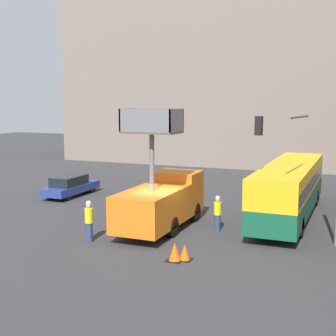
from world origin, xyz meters
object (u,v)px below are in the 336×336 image
Objects in this scene: city_bus at (290,186)px; road_worker_near_truck at (89,221)px; utility_truck at (161,200)px; traffic_cone_mid_road at (175,252)px; traffic_light_pole at (309,153)px; road_worker_directing at (218,213)px; parked_car_curbside at (71,186)px; traffic_cone_near_truck at (185,253)px.

city_bus reaches higher than road_worker_near_truck.
utility_truck is 5.01m from traffic_cone_mid_road.
utility_truck is at bearing 119.82° from traffic_cone_mid_road.
utility_truck is 3.45× the size of road_worker_near_truck.
traffic_light_pole is 3.14× the size of road_worker_near_truck.
road_worker_directing is at bearing 154.52° from city_bus.
utility_truck reaches higher than road_worker_directing.
city_bus is 6.82× the size of road_worker_directing.
road_worker_near_truck is 4.77m from traffic_cone_mid_road.
parked_car_curbside is (-9.10, 5.31, -0.80)m from utility_truck.
city_bus is 2.02× the size of traffic_light_pole.
city_bus is at bearing -100.05° from road_worker_directing.
road_worker_directing is (4.94, 4.03, -0.08)m from road_worker_near_truck.
city_bus is at bearing 72.12° from traffic_cone_near_truck.
road_worker_directing is (-4.28, 0.18, -3.22)m from traffic_light_pole.
traffic_cone_mid_road is (2.42, -4.23, -1.16)m from utility_truck.
road_worker_near_truck is (-9.21, -3.85, -3.14)m from traffic_light_pole.
traffic_cone_near_truck is (0.04, -4.74, -0.58)m from road_worker_directing.
traffic_cone_mid_road is (-3.20, -9.11, -1.42)m from city_bus.
utility_truck is 10.57m from parked_car_curbside.
traffic_light_pole reaches higher than city_bus.
road_worker_near_truck is at bearing 171.86° from traffic_cone_near_truck.
road_worker_near_truck reaches higher than traffic_cone_near_truck.
traffic_cone_near_truck is 0.42m from traffic_cone_mid_road.
road_worker_near_truck is at bearing 145.75° from city_bus.
traffic_light_pole reaches higher than road_worker_near_truck.
traffic_light_pole is 1.28× the size of parked_car_curbside.
road_worker_directing is at bearing -12.68° from road_worker_near_truck.
traffic_light_pole is 7.29m from traffic_cone_near_truck.
road_worker_directing reaches higher than parked_car_curbside.
road_worker_directing is 12.67m from parked_car_curbside.
utility_truck reaches higher than road_worker_near_truck.
utility_truck reaches higher than traffic_cone_near_truck.
traffic_cone_near_truck is (4.97, -0.71, -0.66)m from road_worker_near_truck.
road_worker_directing is 5.02m from traffic_cone_mid_road.
road_worker_near_truck is at bearing -157.34° from traffic_light_pole.
parked_car_curbside is at bearing 3.92° from road_worker_directing.
utility_truck is at bearing 40.40° from road_worker_directing.
road_worker_directing is (-2.90, -4.14, -0.88)m from city_bus.
parked_car_curbside is (-11.86, 9.30, 0.41)m from traffic_cone_near_truck.
parked_car_curbside is (-14.73, 0.42, -1.05)m from city_bus.
utility_truck is 7.49m from traffic_light_pole.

